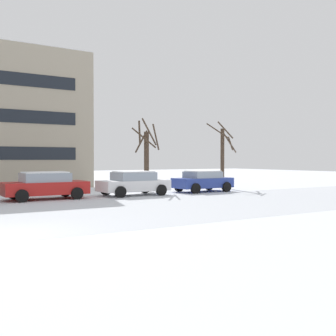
% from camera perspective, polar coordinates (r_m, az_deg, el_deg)
% --- Properties ---
extents(parked_car_red, '(4.34, 2.20, 1.46)m').
position_cam_1_polar(parked_car_red, '(22.21, -16.97, -2.34)').
color(parked_car_red, red).
rests_on(parked_car_red, ground).
extents(parked_car_white, '(4.09, 2.23, 1.42)m').
position_cam_1_polar(parked_car_white, '(23.69, -4.90, -2.11)').
color(parked_car_white, white).
rests_on(parked_car_white, ground).
extents(parked_car_blue, '(3.87, 2.11, 1.37)m').
position_cam_1_polar(parked_car_blue, '(26.35, 4.92, -1.81)').
color(parked_car_blue, '#283D93').
rests_on(parked_car_blue, ground).
extents(tree_far_right, '(2.16, 1.86, 4.82)m').
position_cam_1_polar(tree_far_right, '(26.98, -3.08, 1.70)').
color(tree_far_right, '#423326').
rests_on(tree_far_right, ground).
extents(tree_far_left, '(2.09, 1.62, 4.84)m').
position_cam_1_polar(tree_far_left, '(29.84, 7.77, 1.82)').
color(tree_far_left, '#423326').
rests_on(tree_far_left, ground).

